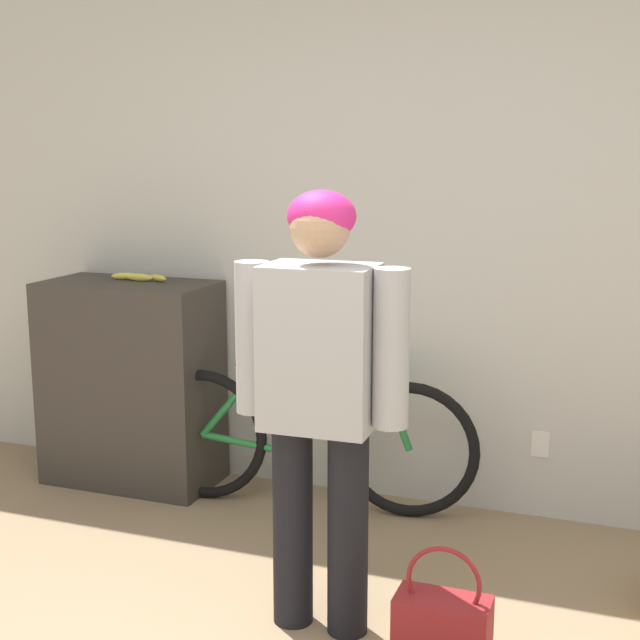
% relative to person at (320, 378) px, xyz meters
% --- Properties ---
extents(wall_back, '(8.00, 0.07, 2.60)m').
position_rel_person_xyz_m(wall_back, '(0.06, 1.28, 0.38)').
color(wall_back, silver).
rests_on(wall_back, ground_plane).
extents(side_shelf, '(0.86, 0.45, 1.03)m').
position_rel_person_xyz_m(side_shelf, '(-1.39, 1.00, -0.40)').
color(side_shelf, '#38332D').
rests_on(side_shelf, ground_plane).
extents(person, '(0.62, 0.27, 1.55)m').
position_rel_person_xyz_m(person, '(0.00, 0.00, 0.00)').
color(person, black).
rests_on(person, ground_plane).
extents(bicycle, '(1.64, 0.46, 0.72)m').
position_rel_person_xyz_m(bicycle, '(-0.45, 0.98, -0.57)').
color(bicycle, black).
rests_on(bicycle, ground_plane).
extents(banana, '(0.33, 0.09, 0.04)m').
position_rel_person_xyz_m(banana, '(-1.35, 1.06, 0.13)').
color(banana, '#EAD64C').
rests_on(banana, side_shelf).
extents(handbag, '(0.31, 0.16, 0.43)m').
position_rel_person_xyz_m(handbag, '(0.47, -0.13, -0.78)').
color(handbag, maroon).
rests_on(handbag, ground_plane).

